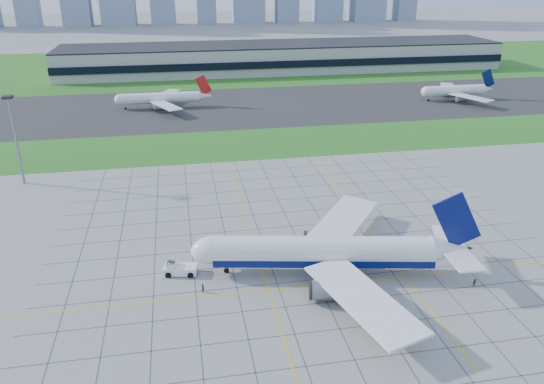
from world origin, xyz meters
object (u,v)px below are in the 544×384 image
object	(u,v)px
distant_jet_1	(162,98)
light_mast	(14,129)
crew_far	(475,282)
pushback_tug	(179,269)
airliner	(325,252)
crew_near	(203,288)
distant_jet_2	(456,90)

from	to	relation	value
distant_jet_1	light_mast	bearing A→B (deg)	-114.93
crew_far	distant_jet_1	size ratio (longest dim) A/B	0.04
pushback_tug	crew_far	distance (m)	58.93
airliner	crew_near	world-z (taller)	airliner
crew_near	pushback_tug	bearing A→B (deg)	67.00
crew_far	distant_jet_2	xyz separation A→B (m)	(73.96, 146.72, 3.69)
pushback_tug	crew_near	size ratio (longest dim) A/B	5.48
pushback_tug	crew_near	xyz separation A→B (m)	(4.40, -7.59, -0.31)
crew_near	light_mast	bearing A→B (deg)	72.83
crew_near	distant_jet_2	distance (m)	188.25
crew_far	distant_jet_1	distance (m)	167.68
light_mast	pushback_tug	size ratio (longest dim) A/B	2.57
crew_near	distant_jet_2	size ratio (longest dim) A/B	0.04
distant_jet_2	pushback_tug	bearing A→B (deg)	-134.83
crew_near	distant_jet_2	xyz separation A→B (m)	(126.55, 139.32, 3.58)
pushback_tug	light_mast	bearing A→B (deg)	137.54
crew_far	pushback_tug	bearing A→B (deg)	173.29
airliner	distant_jet_2	world-z (taller)	airliner
airliner	distant_jet_1	bearing A→B (deg)	113.82
crew_near	distant_jet_1	world-z (taller)	distant_jet_1
distant_jet_2	crew_far	bearing A→B (deg)	-116.75
light_mast	pushback_tug	xyz separation A→B (m)	(43.03, -57.83, -14.97)
light_mast	crew_near	distance (m)	82.24
light_mast	distant_jet_1	xyz separation A→B (m)	(38.67, 83.19, -11.70)
distant_jet_1	crew_far	bearing A→B (deg)	-68.53
light_mast	pushback_tug	world-z (taller)	light_mast
airliner	distant_jet_2	xyz separation A→B (m)	(101.75, 136.84, -0.48)
distant_jet_1	distant_jet_2	world-z (taller)	same
crew_near	distant_jet_1	bearing A→B (deg)	40.26
crew_far	airliner	bearing A→B (deg)	168.45
crew_near	distant_jet_1	xyz separation A→B (m)	(-8.77, 148.61, 3.58)
light_mast	distant_jet_1	world-z (taller)	light_mast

